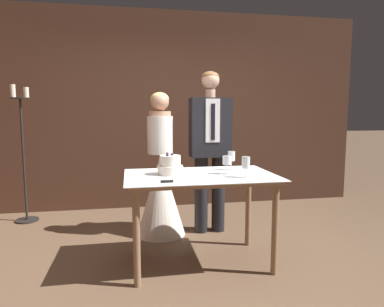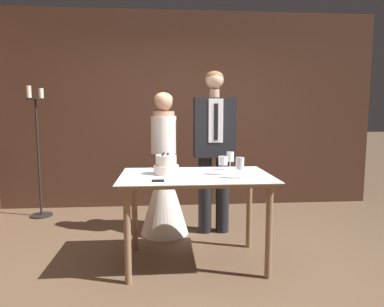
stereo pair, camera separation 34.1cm
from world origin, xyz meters
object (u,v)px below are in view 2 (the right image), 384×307
Objects in this scene: tiered_cake at (166,165)px; cake_knife at (166,181)px; wine_glass_middle at (223,162)px; bride at (164,183)px; groom at (214,144)px; cake_table at (196,186)px; wine_glass_far at (240,164)px; wine_glass_near at (230,158)px; candle_stand at (38,156)px.

tiered_cake is 0.36m from cake_knife.
wine_glass_middle is 1.04m from bride.
groom reaches higher than bride.
cake_table is 3.47× the size of cake_knife.
wine_glass_far is (0.35, -0.20, 0.22)m from cake_table.
cake_table is 5.85× the size of tiered_cake.
wine_glass_far is 0.10× the size of groom.
wine_glass_near is at bearing -43.61° from bride.
wine_glass_near is (0.61, 0.15, 0.04)m from tiered_cake.
wine_glass_near is at bearing 90.44° from wine_glass_far.
groom is (0.28, 0.81, 0.30)m from cake_table.
cake_table is 0.32m from wine_glass_middle.
wine_glass_middle reaches higher than cake_table.
wine_glass_middle is 0.10× the size of candle_stand.
groom reaches higher than cake_table.
bride is 0.71m from groom.
tiered_cake is at bearing 88.75° from cake_knife.
cake_table is 0.84× the size of bride.
cake_table is 7.45× the size of wine_glass_near.
cake_knife is at bearing -48.65° from candle_stand.
bride reaches higher than wine_glass_near.
tiered_cake is 0.63m from wine_glass_near.
groom is at bearing 96.52° from wine_glass_near.
cake_knife is 0.80m from wine_glass_near.
wine_glass_near is (0.61, 0.50, 0.11)m from cake_knife.
cake_table is 0.73× the size of groom.
cake_knife is (-0.26, -0.29, 0.11)m from cake_table.
tiered_cake is 0.14× the size of bride.
wine_glass_near reaches higher than cake_table.
bride is at bearing 90.13° from cake_knife.
tiered_cake is 1.27× the size of wine_glass_far.
bride is (-0.02, 0.75, -0.32)m from tiered_cake.
wine_glass_near is 1.00× the size of wine_glass_far.
cake_table is at bearing 176.14° from wine_glass_middle.
wine_glass_far reaches higher than wine_glass_middle.
cake_table is at bearing 47.09° from cake_knife.
wine_glass_middle is at bearing 121.52° from wine_glass_far.
cake_knife is (-0.00, -0.35, -0.07)m from tiered_cake.
cake_knife is 2.15× the size of wine_glass_near.
groom is at bearing 70.86° from cake_table.
wine_glass_middle is (0.24, -0.02, 0.22)m from cake_table.
wine_glass_near is at bearing -31.27° from candle_stand.
candle_stand reaches higher than wine_glass_near.
wine_glass_middle is (-0.11, -0.23, -0.01)m from wine_glass_near.
tiered_cake is 1.27× the size of wine_glass_near.
bride reaches higher than wine_glass_middle.
candle_stand is at bearing 160.56° from groom.
tiered_cake is at bearing -88.46° from bride.
candle_stand reaches higher than tiered_cake.
cake_table is at bearing -109.14° from groom.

